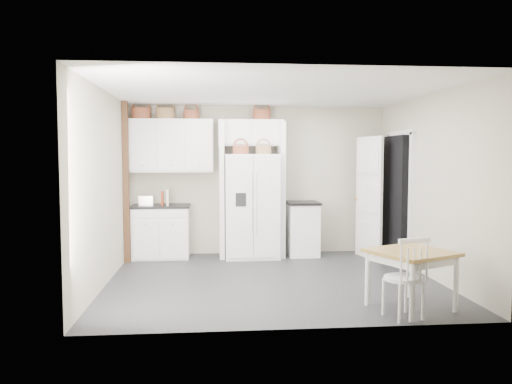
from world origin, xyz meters
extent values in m
plane|color=#242425|center=(0.00, 0.00, 0.00)|extent=(4.50, 4.50, 0.00)
plane|color=white|center=(0.00, 0.00, 2.60)|extent=(4.50, 4.50, 0.00)
plane|color=#AFA897|center=(0.00, 2.00, 1.30)|extent=(4.50, 0.00, 4.50)
plane|color=#AFA897|center=(-2.25, 0.00, 1.30)|extent=(0.00, 4.00, 4.00)
plane|color=#AFA897|center=(2.25, 0.00, 1.30)|extent=(0.00, 4.00, 4.00)
cube|color=white|center=(-0.15, 1.63, 0.88)|extent=(0.91, 0.73, 1.76)
cube|color=white|center=(-1.68, 1.70, 0.43)|extent=(0.93, 0.59, 0.86)
cube|color=white|center=(0.74, 1.70, 0.45)|extent=(0.51, 0.61, 0.90)
cube|color=olive|center=(1.40, -1.45, 0.33)|extent=(1.05, 1.05, 0.66)
cube|color=white|center=(1.19, -1.75, 0.43)|extent=(0.50, 0.48, 0.85)
cube|color=black|center=(-1.68, 1.70, 0.88)|extent=(0.97, 0.63, 0.04)
cube|color=black|center=(0.74, 1.70, 0.92)|extent=(0.55, 0.65, 0.04)
cube|color=silver|center=(-1.93, 1.67, 0.98)|extent=(0.23, 0.14, 0.16)
cube|color=maroon|center=(-1.66, 1.62, 1.02)|extent=(0.04, 0.16, 0.23)
cube|color=#F9E1C0|center=(-1.57, 1.62, 1.04)|extent=(0.05, 0.18, 0.27)
cylinder|color=maroon|center=(-2.01, 1.83, 2.44)|extent=(0.33, 0.33, 0.19)
cylinder|color=brown|center=(-1.61, 1.83, 2.44)|extent=(0.32, 0.32, 0.19)
cylinder|color=maroon|center=(-1.17, 1.83, 2.43)|extent=(0.27, 0.27, 0.16)
cylinder|color=maroon|center=(0.04, 1.83, 2.44)|extent=(0.31, 0.31, 0.18)
cylinder|color=maroon|center=(-0.34, 1.53, 1.83)|extent=(0.26, 0.26, 0.14)
cylinder|color=brown|center=(0.04, 1.53, 1.83)|extent=(0.26, 0.26, 0.14)
cube|color=white|center=(-1.50, 1.83, 1.90)|extent=(1.40, 0.34, 0.90)
cube|color=white|center=(-0.15, 1.83, 2.12)|extent=(1.12, 0.34, 0.45)
cube|color=white|center=(-0.66, 1.70, 1.15)|extent=(0.08, 0.60, 2.30)
cube|color=white|center=(0.36, 1.70, 1.15)|extent=(0.08, 0.60, 2.30)
cube|color=black|center=(-2.20, 1.35, 1.30)|extent=(0.09, 0.09, 2.60)
cube|color=black|center=(2.16, 1.00, 1.02)|extent=(0.18, 0.85, 2.05)
cube|color=white|center=(1.80, 1.33, 1.02)|extent=(0.21, 0.79, 2.05)
camera|label=1|loc=(-0.84, -6.80, 1.71)|focal=35.00mm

